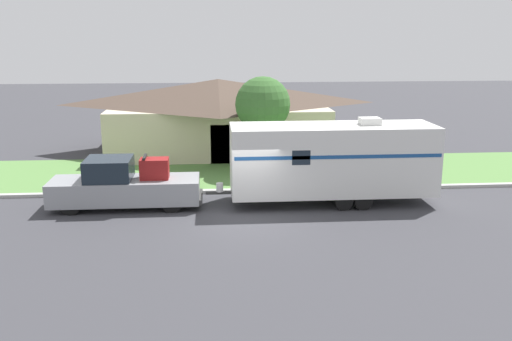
% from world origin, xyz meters
% --- Properties ---
extents(ground_plane, '(120.00, 120.00, 0.00)m').
position_xyz_m(ground_plane, '(0.00, 0.00, 0.00)').
color(ground_plane, '#38383D').
extents(curb_strip, '(80.00, 0.30, 0.14)m').
position_xyz_m(curb_strip, '(0.00, 3.75, 0.07)').
color(curb_strip, '#ADADA8').
rests_on(curb_strip, ground_plane).
extents(lawn_strip, '(80.00, 7.00, 0.03)m').
position_xyz_m(lawn_strip, '(0.00, 7.40, 0.01)').
color(lawn_strip, '#568442').
rests_on(lawn_strip, ground_plane).
extents(house_across_street, '(13.14, 8.59, 4.16)m').
position_xyz_m(house_across_street, '(-0.83, 13.23, 2.15)').
color(house_across_street, beige).
rests_on(house_across_street, ground_plane).
extents(pickup_truck, '(5.94, 1.94, 2.08)m').
position_xyz_m(pickup_truck, '(-4.77, 1.95, 0.89)').
color(pickup_truck, black).
rests_on(pickup_truck, ground_plane).
extents(travel_trailer, '(9.20, 2.50, 3.47)m').
position_xyz_m(travel_trailer, '(3.56, 1.95, 1.82)').
color(travel_trailer, black).
rests_on(travel_trailer, ground_plane).
extents(mailbox, '(0.48, 0.20, 1.37)m').
position_xyz_m(mailbox, '(-5.20, 4.87, 1.05)').
color(mailbox, brown).
rests_on(mailbox, ground_plane).
extents(tree_in_yard, '(2.70, 2.70, 4.73)m').
position_xyz_m(tree_in_yard, '(1.24, 7.45, 3.37)').
color(tree_in_yard, brown).
rests_on(tree_in_yard, ground_plane).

